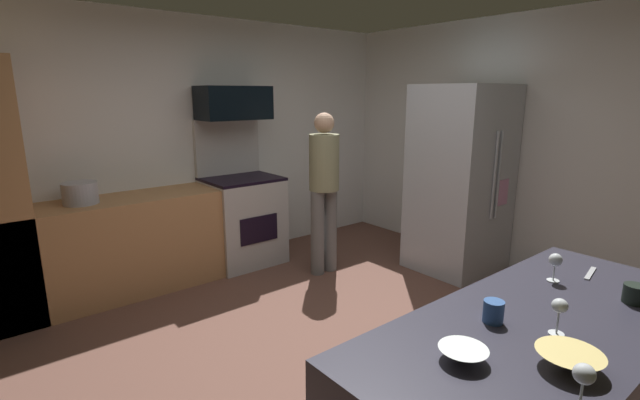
# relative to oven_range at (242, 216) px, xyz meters

# --- Properties ---
(ground_plane) EXTENTS (5.20, 4.80, 0.02)m
(ground_plane) POSITION_rel_oven_range_xyz_m (-0.34, -1.98, -0.53)
(ground_plane) COLOR brown
(wall_back) EXTENTS (5.20, 0.12, 2.60)m
(wall_back) POSITION_rel_oven_range_xyz_m (-0.34, 0.36, 0.78)
(wall_back) COLOR silver
(wall_back) RESTS_ON ground
(wall_right) EXTENTS (0.12, 4.80, 2.60)m
(wall_right) POSITION_rel_oven_range_xyz_m (2.20, -1.98, 0.78)
(wall_right) COLOR silver
(wall_right) RESTS_ON ground
(lower_cabinet_run) EXTENTS (2.40, 0.60, 0.90)m
(lower_cabinet_run) POSITION_rel_oven_range_xyz_m (-1.24, 0.00, -0.07)
(lower_cabinet_run) COLOR tan
(lower_cabinet_run) RESTS_ON ground
(oven_range) EXTENTS (0.76, 0.65, 1.56)m
(oven_range) POSITION_rel_oven_range_xyz_m (0.00, 0.00, 0.00)
(oven_range) COLOR #BDB9B8
(oven_range) RESTS_ON ground
(microwave) EXTENTS (0.74, 0.38, 0.34)m
(microwave) POSITION_rel_oven_range_xyz_m (-0.00, 0.08, 1.21)
(microwave) COLOR black
(microwave) RESTS_ON oven_range
(refrigerator) EXTENTS (0.88, 0.80, 1.91)m
(refrigerator) POSITION_rel_oven_range_xyz_m (1.69, -1.57, 0.44)
(refrigerator) COLOR #B4BBC4
(refrigerator) RESTS_ON ground
(person_cook) EXTENTS (0.31, 0.30, 1.64)m
(person_cook) POSITION_rel_oven_range_xyz_m (0.50, -0.79, 0.40)
(person_cook) COLOR slate
(person_cook) RESTS_ON ground
(mixing_bowl_large) EXTENTS (0.18, 0.18, 0.05)m
(mixing_bowl_large) POSITION_rel_oven_range_xyz_m (-1.04, -3.43, 0.41)
(mixing_bowl_large) COLOR white
(mixing_bowl_large) RESTS_ON counter_island
(mixing_bowl_small) EXTENTS (0.22, 0.22, 0.06)m
(mixing_bowl_small) POSITION_rel_oven_range_xyz_m (-0.80, -3.69, 0.41)
(mixing_bowl_small) COLOR #E2C973
(mixing_bowl_small) RESTS_ON counter_island
(wine_glass_near) EXTENTS (0.06, 0.06, 0.15)m
(wine_glass_near) POSITION_rel_oven_range_xyz_m (-0.60, -3.56, 0.49)
(wine_glass_near) COLOR silver
(wine_glass_near) RESTS_ON counter_island
(wine_glass_far) EXTENTS (0.06, 0.06, 0.16)m
(wine_glass_far) POSITION_rel_oven_range_xyz_m (-1.01, -3.81, 0.50)
(wine_glass_far) COLOR silver
(wine_glass_far) RESTS_ON counter_island
(wine_glass_extra) EXTENTS (0.06, 0.06, 0.15)m
(wine_glass_extra) POSITION_rel_oven_range_xyz_m (-0.08, -3.31, 0.49)
(wine_glass_extra) COLOR silver
(wine_glass_extra) RESTS_ON counter_island
(mug_coffee) EXTENTS (0.10, 0.10, 0.09)m
(mug_coffee) POSITION_rel_oven_range_xyz_m (-0.05, -3.66, 0.42)
(mug_coffee) COLOR black
(mug_coffee) RESTS_ON counter_island
(mug_tea) EXTENTS (0.08, 0.08, 0.09)m
(mug_tea) POSITION_rel_oven_range_xyz_m (-0.70, -3.35, 0.43)
(mug_tea) COLOR #2F5494
(mug_tea) RESTS_ON counter_island
(knife_chef) EXTENTS (0.21, 0.06, 0.01)m
(knife_chef) POSITION_rel_oven_range_xyz_m (0.16, -3.40, 0.39)
(knife_chef) COLOR #B7BABF
(knife_chef) RESTS_ON counter_island
(stock_pot) EXTENTS (0.29, 0.29, 0.19)m
(stock_pot) POSITION_rel_oven_range_xyz_m (-1.56, 0.00, 0.48)
(stock_pot) COLOR #B0B1C0
(stock_pot) RESTS_ON lower_cabinet_run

